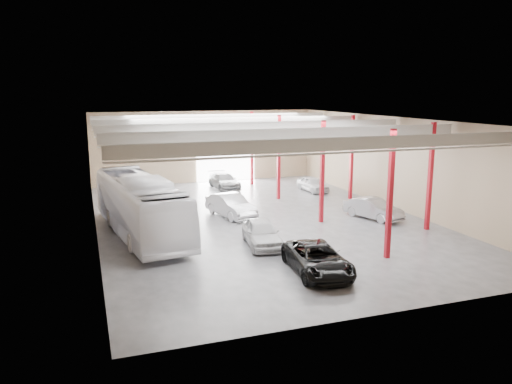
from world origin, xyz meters
TOP-DOWN VIEW (x-y plane):
  - depot_shell at (0.13, 0.48)m, footprint 22.12×32.12m
  - coach_bus at (-8.33, -0.96)m, footprint 4.85×13.59m
  - black_sedan at (-0.83, -10.89)m, footprint 2.97×5.52m
  - car_row_a at (-1.91, -5.69)m, footprint 2.39×4.75m
  - car_row_b at (-1.67, 1.50)m, footprint 2.83×5.19m
  - car_row_c at (0.75, 12.00)m, footprint 2.27×4.95m
  - car_right_near at (7.71, -2.38)m, footprint 2.91×4.69m
  - car_right_far at (7.94, 8.02)m, footprint 1.84×4.00m

SIDE VIEW (x-z plane):
  - car_right_far at x=7.94m, z-range 0.00..1.33m
  - car_row_c at x=0.75m, z-range 0.00..1.40m
  - car_right_near at x=7.71m, z-range 0.00..1.46m
  - black_sedan at x=-0.83m, z-range 0.00..1.47m
  - car_row_a at x=-1.91m, z-range 0.00..1.55m
  - car_row_b at x=-1.67m, z-range 0.00..1.62m
  - coach_bus at x=-8.33m, z-range 0.00..3.70m
  - depot_shell at x=0.13m, z-range 1.44..8.51m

